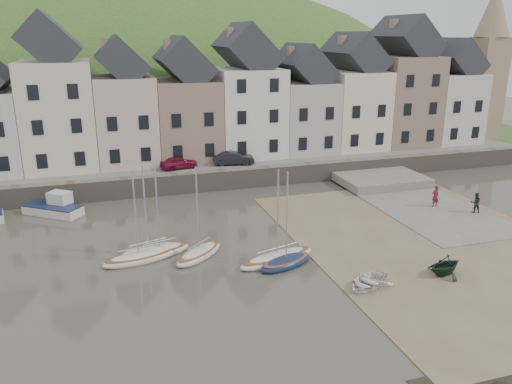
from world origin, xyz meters
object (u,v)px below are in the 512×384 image
object	(u,v)px
car_left	(179,163)
car_right	(234,158)
person_red	(435,196)
sailboat_0	(148,252)
rowboat_white	(368,282)
person_dark	(476,203)
rowboat_green	(445,265)

from	to	relation	value
car_left	car_right	xyz separation A→B (m)	(5.39, 0.00, 0.06)
person_red	car_left	world-z (taller)	car_left
sailboat_0	rowboat_white	world-z (taller)	sailboat_0
rowboat_white	car_left	bearing A→B (deg)	167.86
rowboat_white	car_right	size ratio (longest dim) A/B	0.77
person_dark	car_right	size ratio (longest dim) A/B	0.41
sailboat_0	car_left	bearing A→B (deg)	73.71
car_left	rowboat_white	bearing A→B (deg)	-175.82
rowboat_green	car_right	size ratio (longest dim) A/B	0.61
rowboat_green	car_left	xyz separation A→B (m)	(-12.15, 23.72, 1.50)
sailboat_0	person_red	distance (m)	23.92
person_dark	car_left	size ratio (longest dim) A/B	0.47
sailboat_0	car_left	xyz separation A→B (m)	(4.53, 15.52, 1.94)
rowboat_white	person_dark	size ratio (longest dim) A/B	1.87
rowboat_white	person_dark	xyz separation A→B (m)	(14.44, 8.55, 0.56)
rowboat_white	car_left	distance (m)	24.80
person_red	car_left	distance (m)	23.23
sailboat_0	rowboat_green	size ratio (longest dim) A/B	2.61
car_right	car_left	bearing A→B (deg)	100.88
rowboat_white	person_dark	world-z (taller)	person_dark
rowboat_white	rowboat_green	size ratio (longest dim) A/B	1.26
person_dark	sailboat_0	bearing A→B (deg)	20.39
sailboat_0	person_red	bearing A→B (deg)	6.12
rowboat_green	person_red	world-z (taller)	person_red
person_red	person_dark	distance (m)	3.10
rowboat_green	person_dark	world-z (taller)	person_dark
rowboat_green	person_red	distance (m)	12.88
person_dark	car_left	xyz separation A→B (m)	(-21.42, 15.17, 1.26)
person_dark	car_right	world-z (taller)	car_right
sailboat_0	rowboat_white	distance (m)	14.14
person_dark	rowboat_white	bearing A→B (deg)	50.27
rowboat_white	person_red	world-z (taller)	person_red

